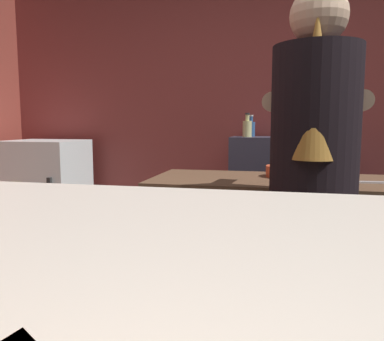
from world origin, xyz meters
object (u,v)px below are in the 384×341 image
at_px(bartender, 313,174).
at_px(bottle_soy, 247,128).
at_px(bottle_olive_oil, 325,129).
at_px(bottle_hot_sauce, 334,128).
at_px(mixing_bowl, 287,171).
at_px(chefs_knife, 366,182).
at_px(bottle_vinegar, 251,128).
at_px(mini_fridge, 47,199).

bearing_deg(bartender, bottle_soy, 20.78).
distance_m(bartender, bottle_olive_oil, 1.60).
bearing_deg(bottle_hot_sauce, bartender, -99.65).
bearing_deg(mixing_bowl, chefs_knife, -20.49).
bearing_deg(bartender, bottle_vinegar, 18.98).
bearing_deg(bottle_olive_oil, bartender, -97.62).
bearing_deg(bartender, mixing_bowl, 16.24).
relative_size(bottle_vinegar, bottle_olive_oil, 1.02).
height_order(mini_fridge, bottle_soy, bottle_soy).
xyz_separation_m(chefs_knife, bottle_olive_oil, (-0.07, 1.17, 0.24)).
bearing_deg(chefs_knife, bottle_hot_sauce, 86.22).
bearing_deg(bottle_soy, mixing_bowl, -73.53).
xyz_separation_m(mixing_bowl, bottle_olive_oil, (0.30, 1.03, 0.22)).
relative_size(bottle_soy, bottle_olive_oil, 1.10).
relative_size(mixing_bowl, bottle_soy, 1.15).
bearing_deg(chefs_knife, bottle_vinegar, 113.32).
bearing_deg(bottle_soy, chefs_knife, -59.62).
bearing_deg(mixing_bowl, bottle_olive_oil, 73.65).
bearing_deg(bottle_olive_oil, mini_fridge, -176.33).
xyz_separation_m(bottle_hot_sauce, bottle_olive_oil, (-0.08, -0.11, -0.01)).
bearing_deg(mini_fridge, bottle_olive_oil, 3.67).
relative_size(chefs_knife, bottle_vinegar, 1.35).
distance_m(mixing_bowl, bottle_soy, 1.07).
xyz_separation_m(chefs_knife, bottle_vinegar, (-0.65, 1.29, 0.24)).
height_order(chefs_knife, bottle_vinegar, bottle_vinegar).
height_order(mixing_bowl, bottle_olive_oil, bottle_olive_oil).
relative_size(bottle_soy, bottle_hot_sauce, 1.01).
distance_m(mini_fridge, bottle_vinegar, 1.89).
bearing_deg(bartender, mini_fridge, 62.86).
distance_m(chefs_knife, bottle_vinegar, 1.46).
xyz_separation_m(bartender, bottle_hot_sauce, (0.29, 1.69, 0.16)).
xyz_separation_m(mini_fridge, bottle_vinegar, (1.76, 0.26, 0.63)).
bearing_deg(bottle_vinegar, bartender, -77.73).
relative_size(mini_fridge, bottle_olive_oil, 5.98).
distance_m(mini_fridge, bottle_hot_sauce, 2.51).
height_order(mixing_bowl, bottle_vinegar, bottle_vinegar).
xyz_separation_m(mixing_bowl, bottle_hot_sauce, (0.38, 1.15, 0.22)).
relative_size(mini_fridge, bartender, 0.61).
xyz_separation_m(bartender, bottle_soy, (-0.39, 1.55, 0.16)).
relative_size(mini_fridge, bottle_soy, 5.46).
xyz_separation_m(bottle_vinegar, bottle_olive_oil, (0.58, -0.12, -0.00)).
distance_m(bartender, bottle_hot_sauce, 1.72).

